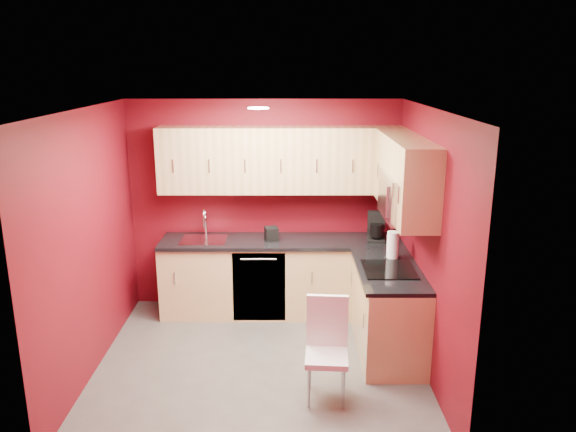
{
  "coord_description": "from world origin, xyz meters",
  "views": [
    {
      "loc": [
        0.27,
        -5.03,
        2.89
      ],
      "look_at": [
        0.28,
        0.55,
        1.37
      ],
      "focal_mm": 35.0,
      "sensor_mm": 36.0,
      "label": 1
    }
  ],
  "objects_px": {
    "microwave": "(404,196)",
    "napkin_holder": "(271,234)",
    "coffee_maker": "(376,227)",
    "paper_towel": "(393,245)",
    "sink": "(204,237)",
    "dining_chair": "(327,352)"
  },
  "relations": [
    {
      "from": "microwave",
      "to": "dining_chair",
      "type": "bearing_deg",
      "value": -133.76
    },
    {
      "from": "microwave",
      "to": "dining_chair",
      "type": "relative_size",
      "value": 0.83
    },
    {
      "from": "napkin_holder",
      "to": "dining_chair",
      "type": "distance_m",
      "value": 1.94
    },
    {
      "from": "microwave",
      "to": "napkin_holder",
      "type": "relative_size",
      "value": 4.9
    },
    {
      "from": "sink",
      "to": "dining_chair",
      "type": "bearing_deg",
      "value": -54.09
    },
    {
      "from": "sink",
      "to": "microwave",
      "type": "bearing_deg",
      "value": -25.6
    },
    {
      "from": "coffee_maker",
      "to": "dining_chair",
      "type": "distance_m",
      "value": 2.0
    },
    {
      "from": "sink",
      "to": "dining_chair",
      "type": "distance_m",
      "value": 2.29
    },
    {
      "from": "coffee_maker",
      "to": "microwave",
      "type": "bearing_deg",
      "value": -78.56
    },
    {
      "from": "napkin_holder",
      "to": "paper_towel",
      "type": "bearing_deg",
      "value": -26.6
    },
    {
      "from": "microwave",
      "to": "paper_towel",
      "type": "xyz_separation_m",
      "value": [
        -0.02,
        0.34,
        -0.6
      ]
    },
    {
      "from": "microwave",
      "to": "paper_towel",
      "type": "bearing_deg",
      "value": 93.51
    },
    {
      "from": "napkin_holder",
      "to": "paper_towel",
      "type": "relative_size",
      "value": 0.53
    },
    {
      "from": "sink",
      "to": "dining_chair",
      "type": "xyz_separation_m",
      "value": [
        1.32,
        -1.82,
        -0.49
      ]
    },
    {
      "from": "coffee_maker",
      "to": "napkin_holder",
      "type": "xyz_separation_m",
      "value": [
        -1.21,
        0.02,
        -0.09
      ]
    },
    {
      "from": "microwave",
      "to": "coffee_maker",
      "type": "bearing_deg",
      "value": 95.79
    },
    {
      "from": "microwave",
      "to": "dining_chair",
      "type": "xyz_separation_m",
      "value": [
        -0.78,
        -0.81,
        -1.2
      ]
    },
    {
      "from": "paper_towel",
      "to": "microwave",
      "type": "bearing_deg",
      "value": -86.49
    },
    {
      "from": "paper_towel",
      "to": "sink",
      "type": "bearing_deg",
      "value": 162.14
    },
    {
      "from": "coffee_maker",
      "to": "paper_towel",
      "type": "bearing_deg",
      "value": -77.35
    },
    {
      "from": "microwave",
      "to": "paper_towel",
      "type": "height_order",
      "value": "microwave"
    },
    {
      "from": "paper_towel",
      "to": "dining_chair",
      "type": "xyz_separation_m",
      "value": [
        -0.76,
        -1.15,
        -0.6
      ]
    }
  ]
}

